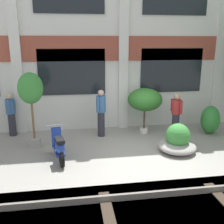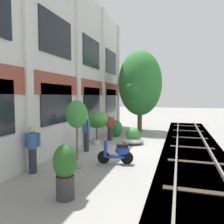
{
  "view_description": "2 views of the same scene",
  "coord_description": "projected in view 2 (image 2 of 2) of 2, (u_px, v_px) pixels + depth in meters",
  "views": [
    {
      "loc": [
        -1.92,
        -7.35,
        3.38
      ],
      "look_at": [
        -0.7,
        0.78,
        1.14
      ],
      "focal_mm": 42.0,
      "sensor_mm": 36.0,
      "label": 1
    },
    {
      "loc": [
        -10.28,
        -2.48,
        2.6
      ],
      "look_at": [
        1.41,
        1.13,
        1.7
      ],
      "focal_mm": 35.0,
      "sensor_mm": 36.0,
      "label": 2
    }
  ],
  "objects": [
    {
      "name": "potted_plant_fluted_column",
      "position": [
        65.0,
        169.0,
        5.46
      ],
      "size": [
        0.6,
        0.6,
        1.39
      ],
      "color": "#333333",
      "rests_on": "ground"
    },
    {
      "name": "potted_plant_wide_bowl",
      "position": [
        133.0,
        137.0,
        11.84
      ],
      "size": [
        1.18,
        1.18,
        0.92
      ],
      "color": "gray",
      "rests_on": "ground"
    },
    {
      "name": "scooter_near_curb",
      "position": [
        117.0,
        153.0,
        8.34
      ],
      "size": [
        0.57,
        1.37,
        0.98
      ],
      "rotation": [
        0.0,
        0.0,
        1.78
      ],
      "color": "black",
      "rests_on": "ground"
    },
    {
      "name": "ground_plane",
      "position": [
        126.0,
        149.0,
        10.72
      ],
      "size": [
        80.0,
        80.0,
        0.0
      ],
      "primitive_type": "plane",
      "color": "gray"
    },
    {
      "name": "broadleaf_tree",
      "position": [
        140.0,
        84.0,
        15.67
      ],
      "size": [
        3.26,
        3.11,
        5.84
      ],
      "color": "brown",
      "rests_on": "ground"
    },
    {
      "name": "potted_plant_low_pan",
      "position": [
        77.0,
        118.0,
        7.79
      ],
      "size": [
        0.78,
        0.78,
        2.44
      ],
      "color": "gray",
      "rests_on": "ground"
    },
    {
      "name": "resident_watching_tracks",
      "position": [
        110.0,
        126.0,
        12.74
      ],
      "size": [
        0.34,
        0.49,
        1.55
      ],
      "rotation": [
        0.0,
        0.0,
        -2.7
      ],
      "color": "#282833",
      "rests_on": "ground"
    },
    {
      "name": "resident_by_doorway",
      "position": [
        32.0,
        148.0,
        7.32
      ],
      "size": [
        0.34,
        0.47,
        1.58
      ],
      "rotation": [
        0.0,
        0.0,
        -2.62
      ],
      "color": "#282833",
      "rests_on": "ground"
    },
    {
      "name": "rail_tracks",
      "position": [
        193.0,
        157.0,
        9.8
      ],
      "size": [
        23.52,
        2.8,
        0.43
      ],
      "color": "#4C473F",
      "rests_on": "ground"
    },
    {
      "name": "resident_near_plants",
      "position": [
        86.0,
        132.0,
        10.22
      ],
      "size": [
        0.36,
        0.44,
        1.71
      ],
      "rotation": [
        0.0,
        0.0,
        -0.66
      ],
      "color": "#282833",
      "rests_on": "ground"
    },
    {
      "name": "apartment_facade",
      "position": [
        73.0,
        65.0,
        11.23
      ],
      "size": [
        15.88,
        0.64,
        8.46
      ],
      "color": "silver",
      "rests_on": "ground"
    },
    {
      "name": "topiary_hedge",
      "position": [
        116.0,
        128.0,
        14.06
      ],
      "size": [
        1.06,
        1.14,
        1.05
      ],
      "primitive_type": "ellipsoid",
      "rotation": [
        0.0,
        0.0,
        4.2
      ],
      "color": "#2D7A33",
      "rests_on": "ground"
    },
    {
      "name": "potted_plant_terracotta_small",
      "position": [
        97.0,
        121.0,
        11.79
      ],
      "size": [
        1.27,
        1.27,
        1.71
      ],
      "color": "beige",
      "rests_on": "ground"
    }
  ]
}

